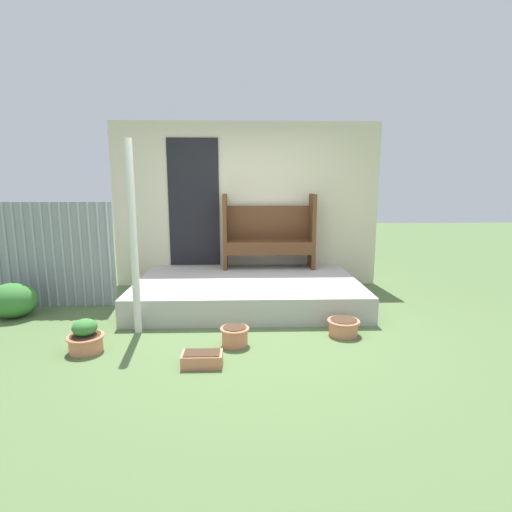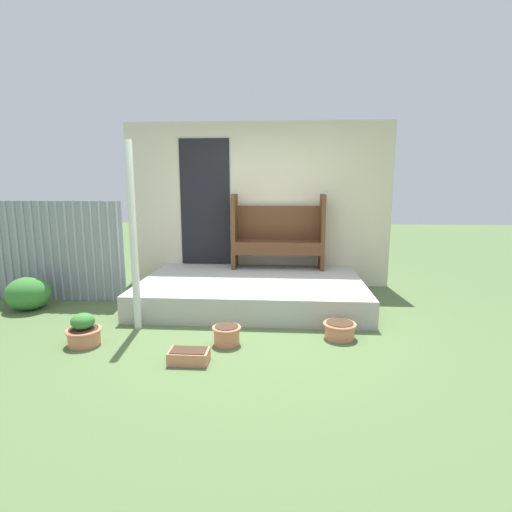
{
  "view_description": "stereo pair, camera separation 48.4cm",
  "coord_description": "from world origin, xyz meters",
  "px_view_note": "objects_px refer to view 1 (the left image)",
  "views": [
    {
      "loc": [
        -0.1,
        -4.41,
        1.66
      ],
      "look_at": [
        0.05,
        0.35,
        0.79
      ],
      "focal_mm": 28.0,
      "sensor_mm": 36.0,
      "label": 1
    },
    {
      "loc": [
        0.38,
        -4.4,
        1.66
      ],
      "look_at": [
        0.05,
        0.35,
        0.79
      ],
      "focal_mm": 28.0,
      "sensor_mm": 36.0,
      "label": 2
    }
  ],
  "objects_px": {
    "flower_pot_left": "(85,338)",
    "shrub_by_fence": "(13,300)",
    "bench": "(269,232)",
    "planter_box_rect": "(202,359)",
    "support_post": "(133,239)",
    "flower_pot_middle": "(235,335)",
    "flower_pot_right": "(343,326)"
  },
  "relations": [
    {
      "from": "flower_pot_left",
      "to": "flower_pot_middle",
      "type": "distance_m",
      "value": 1.49
    },
    {
      "from": "support_post",
      "to": "planter_box_rect",
      "type": "relative_size",
      "value": 5.68
    },
    {
      "from": "flower_pot_left",
      "to": "shrub_by_fence",
      "type": "relative_size",
      "value": 0.63
    },
    {
      "from": "flower_pot_left",
      "to": "shrub_by_fence",
      "type": "xyz_separation_m",
      "value": [
        -1.31,
        1.09,
        0.07
      ]
    },
    {
      "from": "flower_pot_middle",
      "to": "flower_pot_right",
      "type": "xyz_separation_m",
      "value": [
        1.2,
        0.25,
        -0.01
      ]
    },
    {
      "from": "flower_pot_left",
      "to": "shrub_by_fence",
      "type": "distance_m",
      "value": 1.7
    },
    {
      "from": "planter_box_rect",
      "to": "flower_pot_right",
      "type": "bearing_deg",
      "value": 25.47
    },
    {
      "from": "flower_pot_right",
      "to": "shrub_by_fence",
      "type": "distance_m",
      "value": 4.05
    },
    {
      "from": "flower_pot_left",
      "to": "planter_box_rect",
      "type": "height_order",
      "value": "flower_pot_left"
    },
    {
      "from": "flower_pot_middle",
      "to": "flower_pot_right",
      "type": "distance_m",
      "value": 1.22
    },
    {
      "from": "flower_pot_right",
      "to": "flower_pot_middle",
      "type": "bearing_deg",
      "value": -168.14
    },
    {
      "from": "shrub_by_fence",
      "to": "support_post",
      "type": "bearing_deg",
      "value": -18.66
    },
    {
      "from": "flower_pot_middle",
      "to": "planter_box_rect",
      "type": "bearing_deg",
      "value": -122.52
    },
    {
      "from": "flower_pot_right",
      "to": "planter_box_rect",
      "type": "xyz_separation_m",
      "value": [
        -1.49,
        -0.71,
        -0.04
      ]
    },
    {
      "from": "bench",
      "to": "shrub_by_fence",
      "type": "bearing_deg",
      "value": -158.46
    },
    {
      "from": "flower_pot_left",
      "to": "flower_pot_middle",
      "type": "relative_size",
      "value": 1.19
    },
    {
      "from": "flower_pot_middle",
      "to": "planter_box_rect",
      "type": "xyz_separation_m",
      "value": [
        -0.29,
        -0.46,
        -0.05
      ]
    },
    {
      "from": "bench",
      "to": "flower_pot_left",
      "type": "xyz_separation_m",
      "value": [
        -1.97,
        -2.4,
        -0.75
      ]
    },
    {
      "from": "bench",
      "to": "flower_pot_left",
      "type": "distance_m",
      "value": 3.2
    },
    {
      "from": "flower_pot_right",
      "to": "shrub_by_fence",
      "type": "xyz_separation_m",
      "value": [
        -3.99,
        0.72,
        0.12
      ]
    },
    {
      "from": "bench",
      "to": "planter_box_rect",
      "type": "distance_m",
      "value": 2.97
    },
    {
      "from": "support_post",
      "to": "shrub_by_fence",
      "type": "height_order",
      "value": "support_post"
    },
    {
      "from": "planter_box_rect",
      "to": "shrub_by_fence",
      "type": "relative_size",
      "value": 0.65
    },
    {
      "from": "flower_pot_middle",
      "to": "planter_box_rect",
      "type": "height_order",
      "value": "flower_pot_middle"
    },
    {
      "from": "flower_pot_middle",
      "to": "shrub_by_fence",
      "type": "xyz_separation_m",
      "value": [
        -2.79,
        0.98,
        0.11
      ]
    },
    {
      "from": "flower_pot_right",
      "to": "shrub_by_fence",
      "type": "bearing_deg",
      "value": 169.71
    },
    {
      "from": "flower_pot_right",
      "to": "planter_box_rect",
      "type": "height_order",
      "value": "flower_pot_right"
    },
    {
      "from": "bench",
      "to": "flower_pot_right",
      "type": "relative_size",
      "value": 3.94
    },
    {
      "from": "bench",
      "to": "flower_pot_left",
      "type": "bearing_deg",
      "value": -129.71
    },
    {
      "from": "bench",
      "to": "shrub_by_fence",
      "type": "height_order",
      "value": "bench"
    },
    {
      "from": "bench",
      "to": "shrub_by_fence",
      "type": "xyz_separation_m",
      "value": [
        -3.28,
        -1.31,
        -0.68
      ]
    },
    {
      "from": "support_post",
      "to": "shrub_by_fence",
      "type": "bearing_deg",
      "value": 161.34
    }
  ]
}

